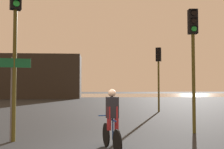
# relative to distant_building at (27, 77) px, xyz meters

# --- Properties ---
(water_strip) EXTENTS (80.00, 16.00, 0.01)m
(water_strip) POSITION_rel_distant_building_xyz_m (9.34, 10.00, -2.90)
(water_strip) COLOR gray
(water_strip) RESTS_ON ground
(distant_building) EXTENTS (14.30, 4.00, 5.80)m
(distant_building) POSITION_rel_distant_building_xyz_m (0.00, 0.00, 0.00)
(distant_building) COLOR #2D2823
(distant_building) RESTS_ON ground
(traffic_light_near_right) EXTENTS (0.33, 0.35, 4.49)m
(traffic_light_near_right) POSITION_rel_distant_building_xyz_m (12.65, -25.31, 0.22)
(traffic_light_near_right) COLOR #4C4719
(traffic_light_near_right) RESTS_ON ground
(traffic_light_near_left) EXTENTS (0.39, 0.41, 4.99)m
(traffic_light_near_left) POSITION_rel_distant_building_xyz_m (6.60, -26.20, 0.53)
(traffic_light_near_left) COLOR #4C4719
(traffic_light_near_left) RESTS_ON ground
(traffic_light_far_right) EXTENTS (0.40, 0.42, 4.20)m
(traffic_light_far_right) POSITION_rel_distant_building_xyz_m (13.25, -18.02, 0.03)
(traffic_light_far_right) COLOR #4C4719
(traffic_light_far_right) RESTS_ON ground
(direction_sign_post) EXTENTS (1.09, 0.22, 2.60)m
(direction_sign_post) POSITION_rel_distant_building_xyz_m (6.53, -26.21, -1.20)
(direction_sign_post) COLOR slate
(direction_sign_post) RESTS_ON ground
(cyclist) EXTENTS (0.53, 1.68, 1.62)m
(cyclist) POSITION_rel_distant_building_xyz_m (9.52, -27.62, -2.08)
(cyclist) COLOR black
(cyclist) RESTS_ON ground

